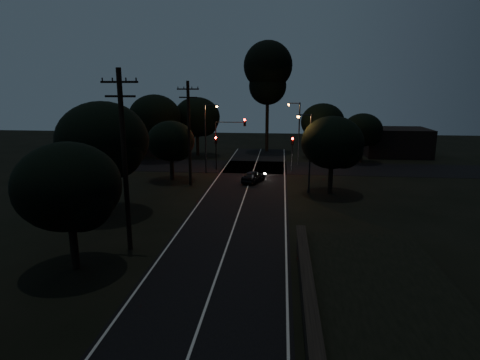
{
  "coord_description": "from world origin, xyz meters",
  "views": [
    {
      "loc": [
        3.3,
        -7.69,
        9.94
      ],
      "look_at": [
        0.0,
        24.0,
        2.5
      ],
      "focal_mm": 30.0,
      "sensor_mm": 36.0,
      "label": 1
    }
  ],
  "objects_px": {
    "signal_mast": "(230,134)",
    "utility_pole_far": "(189,132)",
    "streetlight_b": "(298,129)",
    "streetlight_a": "(207,134)",
    "signal_left": "(216,147)",
    "tall_pine": "(268,72)",
    "signal_right": "(292,148)",
    "utility_pole_mid": "(124,159)",
    "car": "(253,176)",
    "streetlight_c": "(308,148)"
  },
  "relations": [
    {
      "from": "signal_mast",
      "to": "utility_pole_far",
      "type": "bearing_deg",
      "value": -111.11
    },
    {
      "from": "signal_mast",
      "to": "streetlight_b",
      "type": "height_order",
      "value": "streetlight_b"
    },
    {
      "from": "utility_pole_far",
      "to": "streetlight_a",
      "type": "distance_m",
      "value": 6.1
    },
    {
      "from": "signal_mast",
      "to": "streetlight_a",
      "type": "height_order",
      "value": "streetlight_a"
    },
    {
      "from": "signal_left",
      "to": "tall_pine",
      "type": "bearing_deg",
      "value": 69.54
    },
    {
      "from": "tall_pine",
      "to": "signal_right",
      "type": "height_order",
      "value": "tall_pine"
    },
    {
      "from": "utility_pole_mid",
      "to": "signal_right",
      "type": "bearing_deg",
      "value": 67.01
    },
    {
      "from": "signal_right",
      "to": "car",
      "type": "height_order",
      "value": "signal_right"
    },
    {
      "from": "streetlight_b",
      "to": "signal_mast",
      "type": "bearing_deg",
      "value": -154.01
    },
    {
      "from": "utility_pole_far",
      "to": "streetlight_a",
      "type": "xyz_separation_m",
      "value": [
        0.69,
        6.0,
        -0.85
      ]
    },
    {
      "from": "tall_pine",
      "to": "signal_left",
      "type": "relative_size",
      "value": 4.07
    },
    {
      "from": "signal_mast",
      "to": "signal_left",
      "type": "bearing_deg",
      "value": -179.87
    },
    {
      "from": "tall_pine",
      "to": "signal_right",
      "type": "bearing_deg",
      "value": -76.51
    },
    {
      "from": "utility_pole_mid",
      "to": "signal_mast",
      "type": "xyz_separation_m",
      "value": [
        3.09,
        24.99,
        -1.4
      ]
    },
    {
      "from": "utility_pole_mid",
      "to": "streetlight_c",
      "type": "height_order",
      "value": "utility_pole_mid"
    },
    {
      "from": "streetlight_c",
      "to": "utility_pole_mid",
      "type": "bearing_deg",
      "value": -128.26
    },
    {
      "from": "utility_pole_far",
      "to": "signal_left",
      "type": "height_order",
      "value": "utility_pole_far"
    },
    {
      "from": "signal_left",
      "to": "streetlight_a",
      "type": "distance_m",
      "value": 2.77
    },
    {
      "from": "utility_pole_mid",
      "to": "tall_pine",
      "type": "distance_m",
      "value": 41.1
    },
    {
      "from": "tall_pine",
      "to": "car",
      "type": "distance_m",
      "value": 24.15
    },
    {
      "from": "signal_left",
      "to": "signal_mast",
      "type": "height_order",
      "value": "signal_mast"
    },
    {
      "from": "tall_pine",
      "to": "streetlight_a",
      "type": "xyz_separation_m",
      "value": [
        -6.31,
        -17.0,
        -7.42
      ]
    },
    {
      "from": "signal_mast",
      "to": "streetlight_b",
      "type": "xyz_separation_m",
      "value": [
        8.22,
        4.01,
        0.3
      ]
    },
    {
      "from": "tall_pine",
      "to": "streetlight_b",
      "type": "bearing_deg",
      "value": -68.62
    },
    {
      "from": "utility_pole_mid",
      "to": "utility_pole_far",
      "type": "distance_m",
      "value": 17.0
    },
    {
      "from": "signal_mast",
      "to": "streetlight_c",
      "type": "distance_m",
      "value": 13.28
    },
    {
      "from": "signal_mast",
      "to": "car",
      "type": "distance_m",
      "value": 8.0
    },
    {
      "from": "utility_pole_mid",
      "to": "streetlight_a",
      "type": "height_order",
      "value": "utility_pole_mid"
    },
    {
      "from": "utility_pole_far",
      "to": "streetlight_b",
      "type": "relative_size",
      "value": 1.31
    },
    {
      "from": "signal_mast",
      "to": "streetlight_a",
      "type": "distance_m",
      "value": 3.13
    },
    {
      "from": "utility_pole_mid",
      "to": "signal_mast",
      "type": "height_order",
      "value": "utility_pole_mid"
    },
    {
      "from": "utility_pole_far",
      "to": "signal_right",
      "type": "distance_m",
      "value": 13.53
    },
    {
      "from": "signal_left",
      "to": "streetlight_c",
      "type": "distance_m",
      "value": 14.52
    },
    {
      "from": "tall_pine",
      "to": "signal_right",
      "type": "xyz_separation_m",
      "value": [
        3.6,
        -15.01,
        -9.22
      ]
    },
    {
      "from": "streetlight_a",
      "to": "streetlight_c",
      "type": "relative_size",
      "value": 1.07
    },
    {
      "from": "utility_pole_far",
      "to": "streetlight_c",
      "type": "height_order",
      "value": "utility_pole_far"
    },
    {
      "from": "signal_right",
      "to": "streetlight_a",
      "type": "height_order",
      "value": "streetlight_a"
    },
    {
      "from": "signal_left",
      "to": "streetlight_b",
      "type": "relative_size",
      "value": 0.51
    },
    {
      "from": "utility_pole_mid",
      "to": "signal_right",
      "type": "distance_m",
      "value": 27.3
    },
    {
      "from": "streetlight_c",
      "to": "streetlight_a",
      "type": "bearing_deg",
      "value": 144.31
    },
    {
      "from": "car",
      "to": "streetlight_a",
      "type": "bearing_deg",
      "value": -17.19
    },
    {
      "from": "streetlight_a",
      "to": "streetlight_b",
      "type": "height_order",
      "value": "same"
    },
    {
      "from": "signal_left",
      "to": "streetlight_a",
      "type": "relative_size",
      "value": 0.51
    },
    {
      "from": "signal_left",
      "to": "car",
      "type": "distance_m",
      "value": 8.32
    },
    {
      "from": "tall_pine",
      "to": "streetlight_b",
      "type": "distance_m",
      "value": 13.95
    },
    {
      "from": "utility_pole_mid",
      "to": "utility_pole_far",
      "type": "relative_size",
      "value": 1.05
    },
    {
      "from": "utility_pole_far",
      "to": "signal_left",
      "type": "relative_size",
      "value": 2.56
    },
    {
      "from": "tall_pine",
      "to": "car",
      "type": "relative_size",
      "value": 4.46
    },
    {
      "from": "streetlight_c",
      "to": "car",
      "type": "relative_size",
      "value": 2.0
    },
    {
      "from": "tall_pine",
      "to": "signal_left",
      "type": "distance_m",
      "value": 18.48
    }
  ]
}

